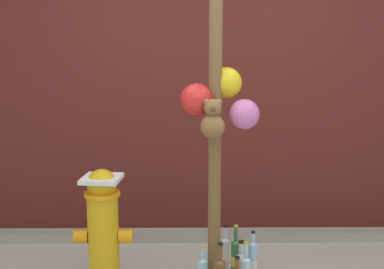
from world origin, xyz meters
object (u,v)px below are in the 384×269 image
at_px(bottle_0, 235,258).
at_px(bottle_3, 241,268).
at_px(fire_hydrant, 103,225).
at_px(bottle_2, 225,254).
at_px(bottle_6, 253,262).
at_px(memorial_post, 218,72).

height_order(bottle_0, bottle_3, bottle_0).
height_order(fire_hydrant, bottle_2, fire_hydrant).
height_order(bottle_3, bottle_6, bottle_6).
height_order(memorial_post, bottle_2, memorial_post).
distance_m(fire_hydrant, bottle_6, 1.13).
relative_size(fire_hydrant, bottle_6, 2.20).
distance_m(memorial_post, bottle_0, 1.40).
xyz_separation_m(memorial_post, bottle_6, (0.27, 0.09, -1.39)).
bearing_deg(bottle_6, memorial_post, -161.05).
distance_m(bottle_0, bottle_3, 0.12).
xyz_separation_m(fire_hydrant, bottle_3, (1.00, -0.04, -0.32)).
distance_m(memorial_post, bottle_6, 1.42).
relative_size(memorial_post, bottle_2, 7.05).
bearing_deg(memorial_post, fire_hydrant, 174.85).
relative_size(memorial_post, fire_hydrant, 3.08).
bearing_deg(fire_hydrant, memorial_post, -5.15).
bearing_deg(bottle_0, bottle_2, 120.79).
relative_size(memorial_post, bottle_3, 7.75).
height_order(fire_hydrant, bottle_3, fire_hydrant).
bearing_deg(memorial_post, bottle_3, 10.84).
height_order(fire_hydrant, bottle_6, fire_hydrant).
bearing_deg(bottle_0, memorial_post, -136.29).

